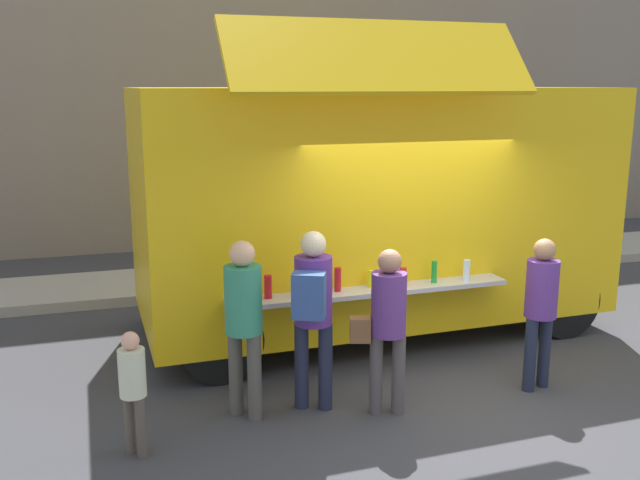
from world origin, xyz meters
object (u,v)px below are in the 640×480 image
(customer_mid_with_backpack, at_px, (313,303))
(trash_bin, at_px, (536,239))
(customer_front_ordering, at_px, (387,318))
(child_near_queue, at_px, (133,383))
(customer_rear_waiting, at_px, (244,314))
(food_truck_main, at_px, (372,201))
(customer_extra_browsing, at_px, (541,301))

(customer_mid_with_backpack, bearing_deg, trash_bin, -25.99)
(trash_bin, distance_m, customer_mid_with_backpack, 7.05)
(trash_bin, relative_size, customer_front_ordering, 0.53)
(customer_mid_with_backpack, height_order, child_near_queue, customer_mid_with_backpack)
(customer_rear_waiting, bearing_deg, food_truck_main, 4.35)
(food_truck_main, bearing_deg, child_near_queue, -143.05)
(food_truck_main, bearing_deg, customer_extra_browsing, -68.72)
(customer_front_ordering, bearing_deg, child_near_queue, 109.74)
(food_truck_main, relative_size, customer_extra_browsing, 3.62)
(customer_mid_with_backpack, distance_m, customer_extra_browsing, 2.37)
(child_near_queue, bearing_deg, customer_rear_waiting, -15.90)
(child_near_queue, bearing_deg, food_truck_main, -0.28)
(customer_rear_waiting, bearing_deg, customer_mid_with_backpack, -45.39)
(customer_front_ordering, distance_m, customer_extra_browsing, 1.72)
(food_truck_main, distance_m, customer_rear_waiting, 2.95)
(customer_mid_with_backpack, height_order, customer_extra_browsing, customer_mid_with_backpack)
(customer_extra_browsing, bearing_deg, customer_front_ordering, 78.02)
(food_truck_main, relative_size, customer_rear_waiting, 3.37)
(food_truck_main, distance_m, trash_bin, 4.84)
(customer_rear_waiting, bearing_deg, customer_front_ordering, -54.52)
(customer_extra_browsing, height_order, child_near_queue, customer_extra_browsing)
(customer_rear_waiting, bearing_deg, customer_extra_browsing, -45.28)
(customer_front_ordering, relative_size, customer_rear_waiting, 0.94)
(child_near_queue, bearing_deg, customer_front_ordering, -36.18)
(customer_front_ordering, height_order, child_near_queue, customer_front_ordering)
(food_truck_main, distance_m, customer_mid_with_backpack, 2.57)
(customer_mid_with_backpack, xyz_separation_m, customer_rear_waiting, (-0.65, 0.06, -0.06))
(food_truck_main, xyz_separation_m, customer_extra_browsing, (0.95, -2.29, -0.71))
(customer_rear_waiting, xyz_separation_m, customer_extra_browsing, (3.01, -0.28, -0.07))
(trash_bin, height_order, customer_mid_with_backpack, customer_mid_with_backpack)
(customer_extra_browsing, relative_size, child_near_queue, 1.44)
(trash_bin, bearing_deg, child_near_queue, -146.37)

